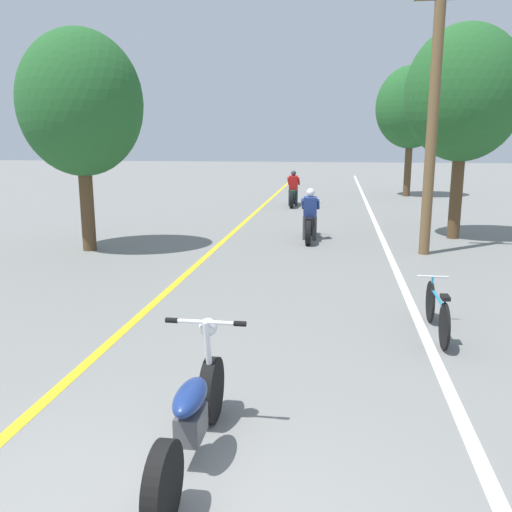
% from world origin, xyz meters
% --- Properties ---
extents(lane_stripe_center, '(0.14, 48.00, 0.01)m').
position_xyz_m(lane_stripe_center, '(-1.70, 13.13, 0.00)').
color(lane_stripe_center, yellow).
rests_on(lane_stripe_center, ground).
extents(lane_stripe_edge, '(0.14, 48.00, 0.01)m').
position_xyz_m(lane_stripe_edge, '(2.46, 13.13, 0.00)').
color(lane_stripe_edge, white).
rests_on(lane_stripe_edge, ground).
extents(utility_pole, '(1.10, 0.24, 6.17)m').
position_xyz_m(utility_pole, '(3.26, 10.03, 3.17)').
color(utility_pole, brown).
rests_on(utility_pole, ground).
extents(roadside_tree_right_near, '(3.00, 2.70, 5.49)m').
position_xyz_m(roadside_tree_right_near, '(4.35, 12.27, 3.74)').
color(roadside_tree_right_near, '#513A23').
rests_on(roadside_tree_right_near, ground).
extents(roadside_tree_right_far, '(3.19, 2.87, 5.85)m').
position_xyz_m(roadside_tree_right_far, '(4.43, 23.30, 3.99)').
color(roadside_tree_right_far, '#513A23').
rests_on(roadside_tree_right_far, ground).
extents(roadside_tree_left, '(2.87, 2.58, 5.07)m').
position_xyz_m(roadside_tree_left, '(-4.65, 9.31, 3.40)').
color(roadside_tree_left, '#513A23').
rests_on(roadside_tree_left, ground).
extents(motorcycle_foreground, '(0.73, 2.08, 1.07)m').
position_xyz_m(motorcycle_foreground, '(0.08, 1.17, 0.41)').
color(motorcycle_foreground, black).
rests_on(motorcycle_foreground, ground).
extents(motorcycle_rider_lead, '(0.50, 2.09, 1.36)m').
position_xyz_m(motorcycle_rider_lead, '(0.53, 11.44, 0.52)').
color(motorcycle_rider_lead, black).
rests_on(motorcycle_rider_lead, ground).
extents(motorcycle_rider_far, '(0.50, 2.13, 1.40)m').
position_xyz_m(motorcycle_rider_far, '(-0.50, 18.77, 0.52)').
color(motorcycle_rider_far, black).
rests_on(motorcycle_rider_far, ground).
extents(bicycle_parked, '(0.44, 1.69, 0.71)m').
position_xyz_m(bicycle_parked, '(2.61, 4.58, 0.33)').
color(bicycle_parked, black).
rests_on(bicycle_parked, ground).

